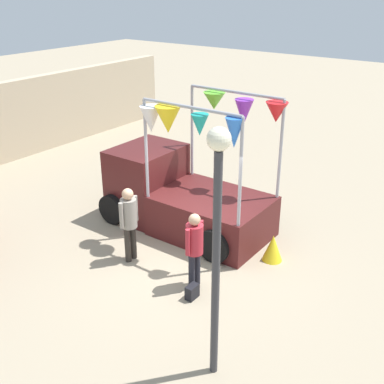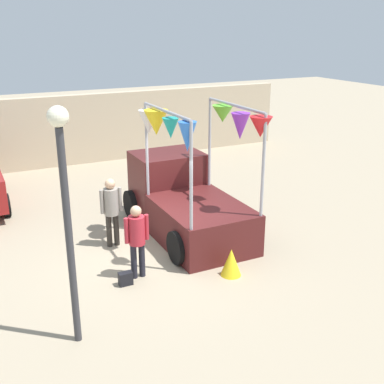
{
  "view_description": "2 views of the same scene",
  "coord_description": "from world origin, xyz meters",
  "px_view_note": "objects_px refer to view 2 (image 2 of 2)",
  "views": [
    {
      "loc": [
        -7.22,
        -5.43,
        5.64
      ],
      "look_at": [
        0.96,
        0.52,
        1.14
      ],
      "focal_mm": 45.0,
      "sensor_mm": 36.0,
      "label": 1
    },
    {
      "loc": [
        -3.68,
        -9.32,
        5.05
      ],
      "look_at": [
        1.02,
        0.16,
        1.35
      ],
      "focal_mm": 45.0,
      "sensor_mm": 36.0,
      "label": 2
    }
  ],
  "objects_px": {
    "folded_kite_bundle_sunflower": "(231,262)",
    "handbag": "(126,279)",
    "vendor_truck": "(183,195)",
    "person_vendor": "(111,206)",
    "person_customer": "(137,235)",
    "street_lamp": "(65,196)"
  },
  "relations": [
    {
      "from": "person_customer",
      "to": "folded_kite_bundle_sunflower",
      "type": "distance_m",
      "value": 2.07
    },
    {
      "from": "vendor_truck",
      "to": "handbag",
      "type": "bearing_deg",
      "value": -137.46
    },
    {
      "from": "street_lamp",
      "to": "folded_kite_bundle_sunflower",
      "type": "bearing_deg",
      "value": 12.56
    },
    {
      "from": "person_customer",
      "to": "folded_kite_bundle_sunflower",
      "type": "bearing_deg",
      "value": -24.16
    },
    {
      "from": "handbag",
      "to": "folded_kite_bundle_sunflower",
      "type": "distance_m",
      "value": 2.23
    },
    {
      "from": "vendor_truck",
      "to": "person_customer",
      "type": "height_order",
      "value": "vendor_truck"
    },
    {
      "from": "vendor_truck",
      "to": "handbag",
      "type": "height_order",
      "value": "vendor_truck"
    },
    {
      "from": "handbag",
      "to": "person_customer",
      "type": "bearing_deg",
      "value": 29.74
    },
    {
      "from": "vendor_truck",
      "to": "person_vendor",
      "type": "distance_m",
      "value": 1.97
    },
    {
      "from": "vendor_truck",
      "to": "folded_kite_bundle_sunflower",
      "type": "relative_size",
      "value": 6.74
    },
    {
      "from": "handbag",
      "to": "street_lamp",
      "type": "height_order",
      "value": "street_lamp"
    },
    {
      "from": "vendor_truck",
      "to": "handbag",
      "type": "xyz_separation_m",
      "value": [
        -2.3,
        -2.11,
        -0.77
      ]
    },
    {
      "from": "vendor_truck",
      "to": "person_customer",
      "type": "xyz_separation_m",
      "value": [
        -1.95,
        -1.91,
        0.05
      ]
    },
    {
      "from": "person_vendor",
      "to": "vendor_truck",
      "type": "bearing_deg",
      "value": 6.07
    },
    {
      "from": "person_customer",
      "to": "handbag",
      "type": "relative_size",
      "value": 5.73
    },
    {
      "from": "person_vendor",
      "to": "handbag",
      "type": "xyz_separation_m",
      "value": [
        -0.34,
        -1.9,
        -0.88
      ]
    },
    {
      "from": "folded_kite_bundle_sunflower",
      "to": "handbag",
      "type": "bearing_deg",
      "value": 164.26
    },
    {
      "from": "vendor_truck",
      "to": "folded_kite_bundle_sunflower",
      "type": "bearing_deg",
      "value": -93.33
    },
    {
      "from": "vendor_truck",
      "to": "street_lamp",
      "type": "relative_size",
      "value": 1.02
    },
    {
      "from": "person_vendor",
      "to": "handbag",
      "type": "height_order",
      "value": "person_vendor"
    },
    {
      "from": "vendor_truck",
      "to": "folded_kite_bundle_sunflower",
      "type": "xyz_separation_m",
      "value": [
        -0.16,
        -2.71,
        -0.61
      ]
    },
    {
      "from": "person_customer",
      "to": "person_vendor",
      "type": "height_order",
      "value": "person_vendor"
    }
  ]
}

